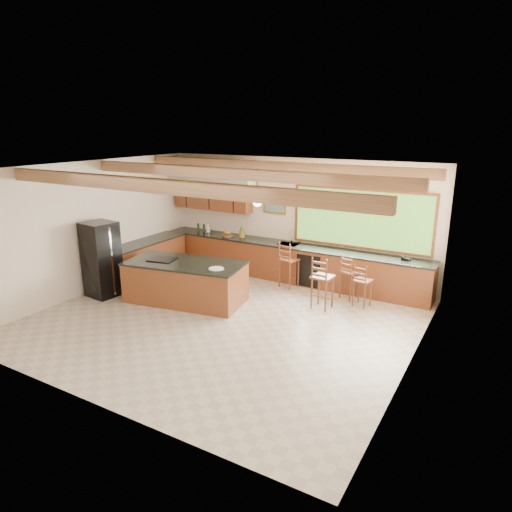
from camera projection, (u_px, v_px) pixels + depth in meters
The scene contains 9 objects.
ground at pixel (223, 320), 9.11m from camera, with size 7.20×7.20×0.00m, color beige.
room_shell at pixel (232, 205), 9.12m from camera, with size 7.27×6.54×3.02m.
counter_run at pixel (252, 261), 11.47m from camera, with size 7.12×3.10×1.27m.
island at pixel (186, 282), 10.00m from camera, with size 2.74×1.64×0.92m.
refrigerator at pixel (102, 259), 10.25m from camera, with size 0.73×0.71×1.70m.
bar_stool_a at pixel (288, 260), 10.79m from camera, with size 0.49×0.49×1.13m.
bar_stool_b at pixel (322, 278), 9.50m from camera, with size 0.44×0.44×1.15m.
bar_stool_c at pixel (349, 273), 10.09m from camera, with size 0.47×0.47×1.02m.
bar_stool_d at pixel (362, 282), 9.65m from camera, with size 0.40×0.40×0.96m.
Camera 1 is at (4.76, -6.94, 3.77)m, focal length 32.00 mm.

